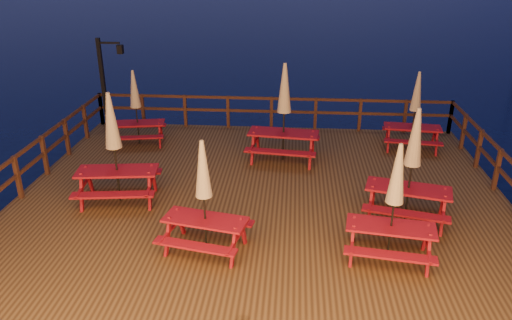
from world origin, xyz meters
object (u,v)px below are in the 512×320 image
(picnic_table_0, at_px, (204,195))
(picnic_table_2, at_px, (394,201))
(picnic_table_1, at_px, (136,107))
(lamp_post, at_px, (107,75))

(picnic_table_0, distance_m, picnic_table_2, 3.62)
(picnic_table_2, bearing_deg, picnic_table_0, -171.99)
(picnic_table_0, relative_size, picnic_table_1, 1.02)
(picnic_table_0, relative_size, picnic_table_2, 0.98)
(picnic_table_0, bearing_deg, picnic_table_1, 130.54)
(lamp_post, bearing_deg, picnic_table_0, -58.10)
(lamp_post, height_order, picnic_table_0, lamp_post)
(picnic_table_1, bearing_deg, picnic_table_0, -71.48)
(picnic_table_0, xyz_separation_m, picnic_table_1, (-3.09, 5.70, -0.03))
(lamp_post, distance_m, picnic_table_2, 10.79)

